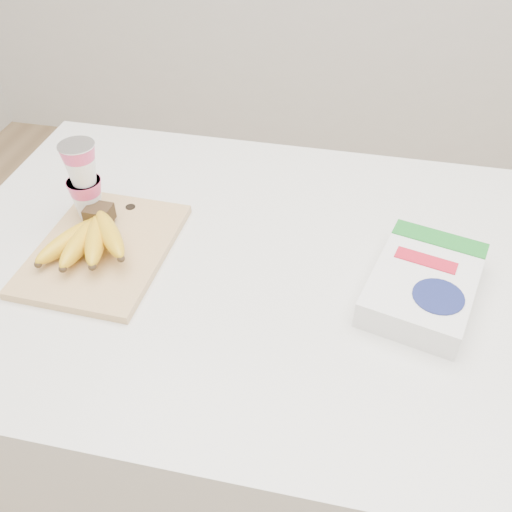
# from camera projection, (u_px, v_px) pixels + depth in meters

# --- Properties ---
(room) EXTENTS (4.00, 4.00, 4.00)m
(room) POSITION_uv_depth(u_px,v_px,m) (287.00, 56.00, 0.79)
(room) COLOR tan
(room) RESTS_ON ground
(table) EXTENTS (1.28, 0.85, 0.96)m
(table) POSITION_uv_depth(u_px,v_px,m) (274.00, 414.00, 1.36)
(table) COLOR silver
(table) RESTS_ON ground
(cutting_board) EXTENTS (0.25, 0.33, 0.02)m
(cutting_board) POSITION_uv_depth(u_px,v_px,m) (104.00, 249.00, 1.07)
(cutting_board) COLOR #E1AA7B
(cutting_board) RESTS_ON table
(bananas) EXTENTS (0.18, 0.19, 0.07)m
(bananas) POSITION_uv_depth(u_px,v_px,m) (90.00, 237.00, 1.04)
(bananas) COLOR #382816
(bananas) RESTS_ON cutting_board
(yogurt_stack) EXTENTS (0.07, 0.07, 0.16)m
(yogurt_stack) POSITION_uv_depth(u_px,v_px,m) (83.00, 178.00, 1.08)
(yogurt_stack) COLOR white
(yogurt_stack) RESTS_ON cutting_board
(cereal_box) EXTENTS (0.22, 0.28, 0.05)m
(cereal_box) POSITION_uv_depth(u_px,v_px,m) (424.00, 284.00, 0.97)
(cereal_box) COLOR white
(cereal_box) RESTS_ON table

